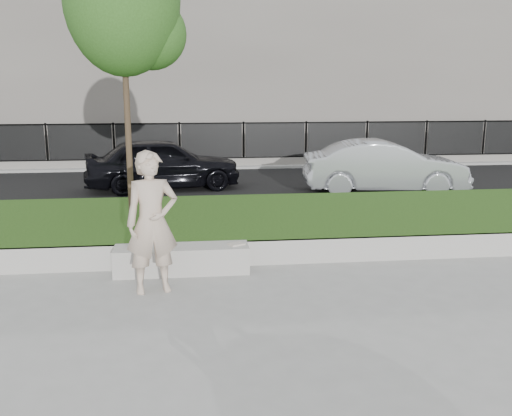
{
  "coord_description": "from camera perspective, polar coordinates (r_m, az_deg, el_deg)",
  "views": [
    {
      "loc": [
        -0.29,
        -7.7,
        2.84
      ],
      "look_at": [
        0.76,
        1.2,
        0.91
      ],
      "focal_mm": 40.0,
      "sensor_mm": 36.0,
      "label": 1
    }
  ],
  "objects": [
    {
      "name": "car_dark",
      "position": [
        15.83,
        -9.31,
        4.44
      ],
      "size": [
        4.4,
        2.33,
        1.43
      ],
      "primitive_type": "imported",
      "rotation": [
        0.0,
        0.0,
        1.73
      ],
      "color": "black",
      "rests_on": "street"
    },
    {
      "name": "young_tree",
      "position": [
        10.95,
        -12.79,
        19.11
      ],
      "size": [
        2.14,
        2.05,
        5.25
      ],
      "color": "#38281C",
      "rests_on": "grass_bank"
    },
    {
      "name": "iron_fence",
      "position": [
        19.83,
        -5.87,
        5.46
      ],
      "size": [
        32.0,
        0.3,
        1.5
      ],
      "color": "slate",
      "rests_on": "far_pavement"
    },
    {
      "name": "far_pavement",
      "position": [
        20.89,
        -5.89,
        4.46
      ],
      "size": [
        34.0,
        3.0,
        0.12
      ],
      "primitive_type": "cube",
      "color": "gray",
      "rests_on": "ground"
    },
    {
      "name": "building_facade",
      "position": [
        27.78,
        -6.38,
        16.56
      ],
      "size": [
        34.0,
        10.0,
        10.0
      ],
      "primitive_type": "cube",
      "color": "#6A645D",
      "rests_on": "ground"
    },
    {
      "name": "street",
      "position": [
        16.44,
        -5.62,
        2.24
      ],
      "size": [
        34.0,
        7.0,
        0.04
      ],
      "primitive_type": "cube",
      "color": "black",
      "rests_on": "ground"
    },
    {
      "name": "man",
      "position": [
        7.96,
        -10.35,
        -1.45
      ],
      "size": [
        0.81,
        0.63,
        1.98
      ],
      "primitive_type": "imported",
      "rotation": [
        0.0,
        0.0,
        0.23
      ],
      "color": "#C7B099",
      "rests_on": "ground"
    },
    {
      "name": "grass_bank",
      "position": [
        11.02,
        -5.02,
        -1.73
      ],
      "size": [
        34.0,
        4.0,
        0.4
      ],
      "primitive_type": "cube",
      "color": "black",
      "rests_on": "ground"
    },
    {
      "name": "book",
      "position": [
        8.84,
        -1.96,
        -3.62
      ],
      "size": [
        0.28,
        0.26,
        0.03
      ],
      "primitive_type": "cube",
      "rotation": [
        0.0,
        0.0,
        0.48
      ],
      "color": "beige",
      "rests_on": "stone_bench"
    },
    {
      "name": "ground",
      "position": [
        8.21,
        -4.31,
        -8.09
      ],
      "size": [
        90.0,
        90.0,
        0.0
      ],
      "primitive_type": "plane",
      "color": "gray",
      "rests_on": "ground"
    },
    {
      "name": "grass_kerb",
      "position": [
        9.13,
        -4.62,
        -4.66
      ],
      "size": [
        34.0,
        0.08,
        0.4
      ],
      "primitive_type": "cube",
      "color": "#A7A49C",
      "rests_on": "ground"
    },
    {
      "name": "car_silver",
      "position": [
        15.45,
        12.73,
        4.04
      ],
      "size": [
        4.35,
        1.92,
        1.39
      ],
      "primitive_type": "imported",
      "rotation": [
        0.0,
        0.0,
        1.46
      ],
      "color": "#9C9FA5",
      "rests_on": "street"
    },
    {
      "name": "stone_bench",
      "position": [
        8.9,
        -7.42,
        -5.12
      ],
      "size": [
        2.06,
        0.51,
        0.42
      ],
      "primitive_type": "cube",
      "color": "#A7A49C",
      "rests_on": "ground"
    }
  ]
}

